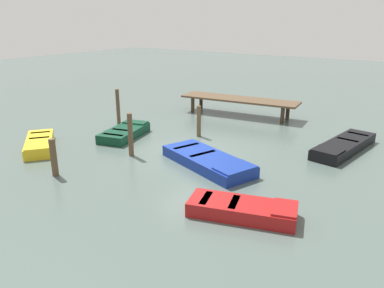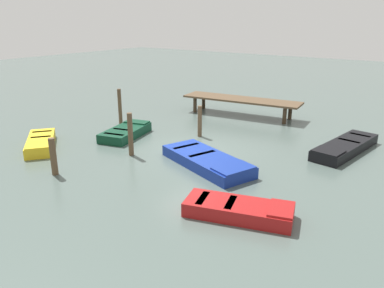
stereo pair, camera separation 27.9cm
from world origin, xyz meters
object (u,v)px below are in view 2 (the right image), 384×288
object	(u,v)px
dock_segment	(241,101)
rowboat_red	(239,209)
mooring_piling_mid_left	(130,134)
rowboat_yellow	(41,143)
mooring_piling_far_right	(200,121)
mooring_piling_near_left	(53,157)
rowboat_dark_green	(126,132)
mooring_piling_far_left	(120,107)
rowboat_black	(345,147)
rowboat_blue	(207,161)

from	to	relation	value
dock_segment	rowboat_red	world-z (taller)	dock_segment
dock_segment	mooring_piling_mid_left	distance (m)	8.12
rowboat_yellow	mooring_piling_far_right	world-z (taller)	mooring_piling_far_right
mooring_piling_near_left	dock_segment	bearing A→B (deg)	83.70
rowboat_dark_green	mooring_piling_far_left	distance (m)	2.37
mooring_piling_far_left	rowboat_yellow	bearing A→B (deg)	-90.01
rowboat_yellow	rowboat_red	distance (m)	9.53
rowboat_black	rowboat_red	distance (m)	7.17
rowboat_black	mooring_piling_far_left	distance (m)	10.71
rowboat_blue	mooring_piling_far_left	world-z (taller)	mooring_piling_far_left
mooring_piling_far_left	mooring_piling_near_left	size ratio (longest dim) A/B	1.36
dock_segment	rowboat_blue	bearing A→B (deg)	-77.08
mooring_piling_far_right	rowboat_red	bearing A→B (deg)	-47.04
rowboat_yellow	rowboat_blue	distance (m)	7.17
mooring_piling_mid_left	rowboat_dark_green	bearing A→B (deg)	140.03
rowboat_dark_green	rowboat_red	world-z (taller)	same
rowboat_dark_green	mooring_piling_mid_left	distance (m)	2.60
rowboat_blue	rowboat_red	distance (m)	3.75
rowboat_red	mooring_piling_near_left	world-z (taller)	mooring_piling_near_left
rowboat_blue	rowboat_dark_green	world-z (taller)	same
dock_segment	mooring_piling_mid_left	bearing A→B (deg)	-99.98
mooring_piling_far_left	mooring_piling_near_left	distance (m)	6.65
rowboat_red	mooring_piling_mid_left	world-z (taller)	mooring_piling_mid_left
rowboat_dark_green	rowboat_black	xyz separation A→B (m)	(8.67, 3.70, -0.00)
mooring_piling_far_left	mooring_piling_near_left	world-z (taller)	mooring_piling_far_left
rowboat_blue	rowboat_yellow	bearing A→B (deg)	-141.53
rowboat_dark_green	mooring_piling_far_right	size ratio (longest dim) A/B	2.08
mooring_piling_far_left	rowboat_dark_green	bearing A→B (deg)	-38.44
mooring_piling_near_left	mooring_piling_mid_left	distance (m)	3.05
rowboat_blue	mooring_piling_mid_left	distance (m)	3.24
rowboat_red	mooring_piling_far_right	world-z (taller)	mooring_piling_far_right
dock_segment	mooring_piling_far_left	distance (m)	6.56
rowboat_blue	rowboat_red	world-z (taller)	same
dock_segment	rowboat_yellow	world-z (taller)	dock_segment
mooring_piling_far_left	rowboat_blue	bearing A→B (deg)	-18.46
mooring_piling_mid_left	mooring_piling_near_left	bearing A→B (deg)	-104.85
rowboat_black	mooring_piling_far_left	size ratio (longest dim) A/B	2.32
mooring_piling_far_right	rowboat_dark_green	bearing A→B (deg)	-143.52
rowboat_blue	mooring_piling_near_left	xyz separation A→B (m)	(-3.87, -3.70, 0.44)
dock_segment	rowboat_black	bearing A→B (deg)	-30.83
rowboat_dark_green	mooring_piling_mid_left	size ratio (longest dim) A/B	1.72
rowboat_black	mooring_piling_mid_left	world-z (taller)	mooring_piling_mid_left
rowboat_dark_green	mooring_piling_near_left	size ratio (longest dim) A/B	2.23
rowboat_red	mooring_piling_far_right	size ratio (longest dim) A/B	2.19
rowboat_yellow	mooring_piling_far_left	distance (m)	4.63
rowboat_yellow	rowboat_black	bearing A→B (deg)	70.98
rowboat_yellow	rowboat_dark_green	distance (m)	3.63
mooring_piling_mid_left	rowboat_yellow	bearing A→B (deg)	-157.30
mooring_piling_mid_left	dock_segment	bearing A→B (deg)	86.89
rowboat_blue	rowboat_black	bearing A→B (deg)	70.94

